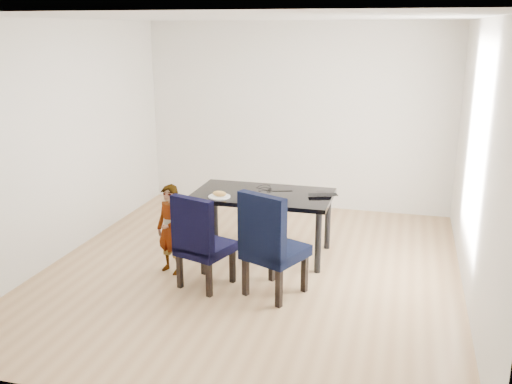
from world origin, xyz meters
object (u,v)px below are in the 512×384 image
(chair_right, at_px, (276,243))
(dining_table, at_px, (263,224))
(chair_left, at_px, (206,240))
(child, at_px, (170,229))
(laptop, at_px, (322,194))
(plate, at_px, (219,197))

(chair_right, bearing_deg, dining_table, 134.96)
(chair_left, xyz_separation_m, child, (-0.48, 0.21, -0.01))
(chair_right, xyz_separation_m, child, (-1.22, 0.22, -0.05))
(laptop, bearing_deg, chair_left, 27.80)
(chair_right, relative_size, plate, 4.36)
(dining_table, distance_m, chair_right, 1.08)
(chair_right, bearing_deg, chair_left, -156.63)
(chair_left, distance_m, laptop, 1.52)
(dining_table, xyz_separation_m, chair_right, (0.39, -0.99, 0.17))
(child, bearing_deg, laptop, 50.46)
(dining_table, xyz_separation_m, laptop, (0.68, 0.09, 0.39))
(dining_table, relative_size, child, 1.61)
(chair_left, height_order, laptop, chair_left)
(chair_right, relative_size, child, 1.10)
(chair_left, relative_size, plate, 4.00)
(dining_table, xyz_separation_m, chair_left, (-0.35, -0.99, 0.13))
(child, xyz_separation_m, plate, (0.40, 0.49, 0.26))
(dining_table, relative_size, laptop, 4.82)
(chair_right, relative_size, laptop, 3.30)
(dining_table, bearing_deg, child, -137.17)
(chair_left, xyz_separation_m, laptop, (1.03, 1.08, 0.26))
(child, bearing_deg, dining_table, 63.46)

